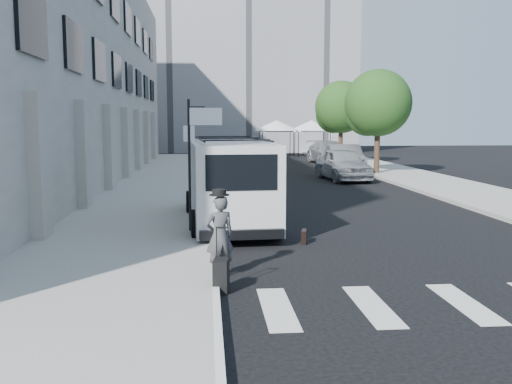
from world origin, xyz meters
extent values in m
plane|color=black|center=(0.00, 0.00, 0.00)|extent=(120.00, 120.00, 0.00)
cube|color=gray|center=(-4.25, 16.00, 0.07)|extent=(4.50, 48.00, 0.15)
cube|color=gray|center=(9.00, 20.00, 0.07)|extent=(4.00, 56.00, 0.15)
cube|color=gray|center=(-11.50, 18.00, 6.00)|extent=(10.00, 44.00, 12.00)
cube|color=slate|center=(2.00, 50.00, 12.50)|extent=(22.00, 12.00, 25.00)
cylinder|color=black|center=(-2.60, 3.20, 1.90)|extent=(0.07, 0.07, 3.50)
cube|color=white|center=(-2.60, 3.22, 2.75)|extent=(0.30, 0.03, 0.42)
cube|color=white|center=(-2.15, 3.20, 3.20)|extent=(0.85, 0.06, 0.45)
cylinder|color=black|center=(7.60, 20.00, 1.40)|extent=(0.32, 0.32, 2.80)
sphere|color=#1E3E13|center=(7.60, 20.00, 4.13)|extent=(3.80, 3.80, 3.80)
sphere|color=#1E3E13|center=(7.20, 20.60, 3.56)|extent=(2.66, 2.66, 2.66)
cylinder|color=black|center=(7.60, 29.00, 1.40)|extent=(0.32, 0.32, 2.80)
sphere|color=#1E3E13|center=(7.60, 29.00, 4.13)|extent=(3.80, 3.80, 3.80)
sphere|color=#1E3E13|center=(7.20, 29.60, 3.56)|extent=(2.66, 2.66, 2.66)
cylinder|color=black|center=(2.60, 36.60, 1.10)|extent=(0.06, 0.06, 2.20)
cylinder|color=black|center=(5.40, 36.60, 1.10)|extent=(0.06, 0.06, 2.20)
cylinder|color=black|center=(2.60, 39.40, 1.10)|extent=(0.06, 0.06, 2.20)
cylinder|color=black|center=(5.40, 39.40, 1.10)|extent=(0.06, 0.06, 2.20)
cube|color=white|center=(4.00, 38.00, 2.25)|extent=(3.00, 3.00, 0.12)
cone|color=white|center=(4.00, 38.00, 2.75)|extent=(4.00, 4.00, 0.90)
cylinder|color=black|center=(5.80, 37.10, 1.10)|extent=(0.06, 0.06, 2.20)
cylinder|color=black|center=(8.60, 37.10, 1.10)|extent=(0.06, 0.06, 2.20)
cylinder|color=black|center=(5.80, 39.90, 1.10)|extent=(0.06, 0.06, 2.20)
cylinder|color=black|center=(8.60, 39.90, 1.10)|extent=(0.06, 0.06, 2.20)
cube|color=white|center=(7.20, 38.50, 2.25)|extent=(3.00, 3.00, 0.12)
cone|color=white|center=(7.20, 38.50, 2.75)|extent=(4.00, 4.00, 0.90)
imported|color=#3D3D3F|center=(-1.90, -0.94, 0.81)|extent=(0.69, 0.56, 1.63)
cube|color=black|center=(0.30, 2.00, 0.17)|extent=(0.21, 0.46, 0.34)
cube|color=black|center=(-1.90, -2.00, 0.30)|extent=(0.32, 0.45, 0.60)
cylinder|color=black|center=(-1.97, -1.80, 0.87)|extent=(0.02, 0.02, 0.57)
cylinder|color=black|center=(-1.77, -1.83, 0.87)|extent=(0.02, 0.02, 0.57)
cube|color=black|center=(-1.87, -1.81, 1.15)|extent=(0.23, 0.07, 0.03)
cube|color=silver|center=(-1.50, 4.50, 1.34)|extent=(2.56, 6.01, 2.29)
cube|color=silver|center=(-1.71, 7.70, 0.82)|extent=(2.13, 1.11, 1.20)
cube|color=black|center=(-1.31, 1.59, 1.85)|extent=(1.74, 0.20, 0.87)
cylinder|color=black|center=(-2.67, 6.50, 0.41)|extent=(0.36, 0.85, 0.83)
cylinder|color=black|center=(-0.60, 6.63, 0.41)|extent=(0.36, 0.85, 0.83)
cylinder|color=black|center=(-2.40, 2.48, 0.41)|extent=(0.36, 0.85, 0.83)
cylinder|color=black|center=(-0.34, 2.61, 0.41)|extent=(0.36, 0.85, 0.83)
imported|color=#999AA0|center=(5.00, 17.44, 0.84)|extent=(2.38, 5.09, 1.68)
imported|color=#595A60|center=(5.97, 21.10, 0.86)|extent=(2.25, 5.35, 1.72)
imported|color=#95989C|center=(6.80, 29.17, 0.84)|extent=(2.76, 5.94, 1.68)
camera|label=1|loc=(-2.13, -12.03, 3.06)|focal=40.00mm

